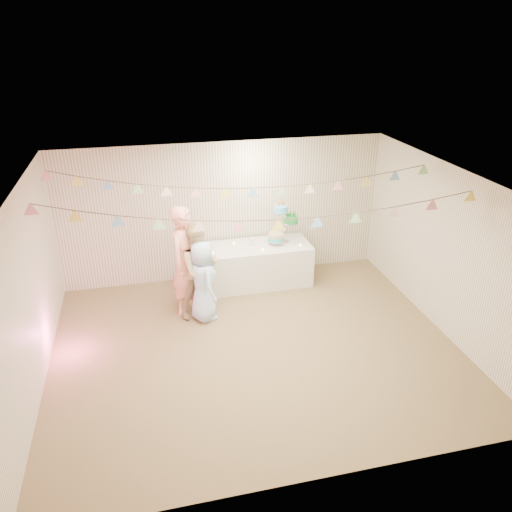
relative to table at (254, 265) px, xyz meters
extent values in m
plane|color=brown|center=(-0.46, -2.02, -0.39)|extent=(6.00, 6.00, 0.00)
plane|color=silver|center=(-0.46, -2.02, 2.21)|extent=(6.00, 6.00, 0.00)
plane|color=silver|center=(-0.46, 0.48, 0.91)|extent=(6.00, 6.00, 0.00)
plane|color=silver|center=(-0.46, -4.52, 0.91)|extent=(6.00, 6.00, 0.00)
plane|color=silver|center=(-3.46, -2.02, 0.91)|extent=(5.00, 5.00, 0.00)
plane|color=silver|center=(2.54, -2.02, 0.91)|extent=(5.00, 5.00, 0.00)
cube|color=silver|center=(0.00, 0.00, 0.00)|extent=(2.06, 0.82, 0.77)
cylinder|color=white|center=(-0.46, -0.05, 0.37)|extent=(0.34, 0.34, 0.02)
imported|color=#FA9782|center=(-1.31, -0.70, 0.55)|extent=(0.78, 0.82, 1.88)
imported|color=tan|center=(-1.11, -0.80, 0.42)|extent=(0.98, 0.94, 1.60)
imported|color=#B2D6FC|center=(-1.09, -0.98, 0.30)|extent=(0.57, 0.75, 1.37)
cylinder|color=#FFD88C|center=(-0.80, -0.15, 0.40)|extent=(0.04, 0.04, 0.03)
cylinder|color=#FFD88C|center=(-0.35, 0.18, 0.40)|extent=(0.04, 0.04, 0.03)
cylinder|color=#FFD88C|center=(0.10, -0.22, 0.40)|extent=(0.04, 0.04, 0.03)
cylinder|color=#FFD88C|center=(0.35, 0.22, 0.40)|extent=(0.04, 0.04, 0.03)
cylinder|color=#FFD88C|center=(0.82, -0.18, 0.40)|extent=(0.04, 0.04, 0.03)
camera|label=1|loc=(-1.90, -8.11, 4.09)|focal=35.00mm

